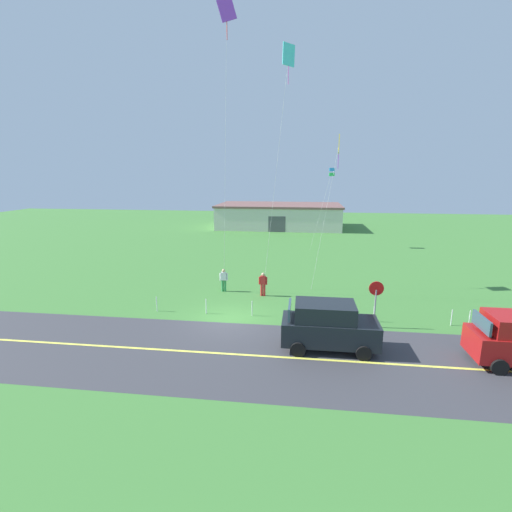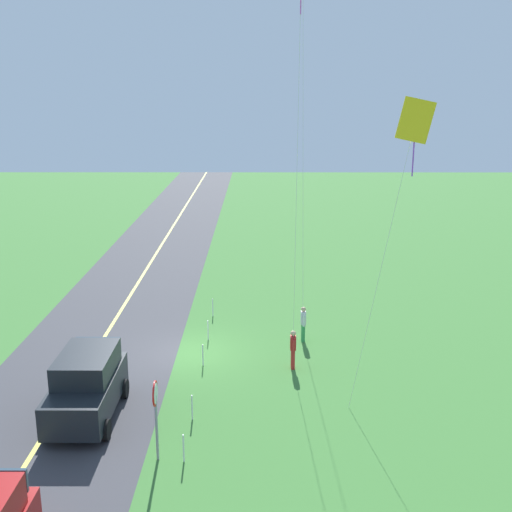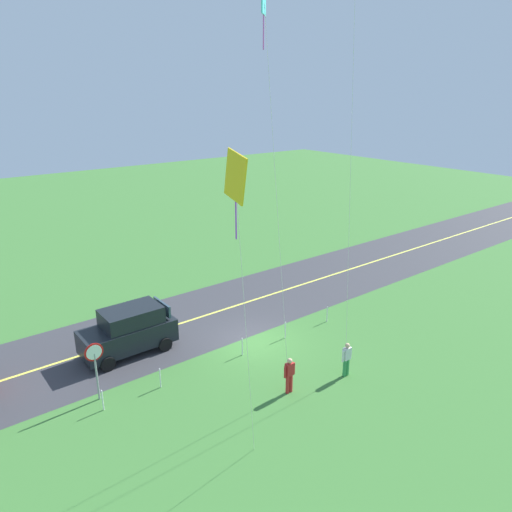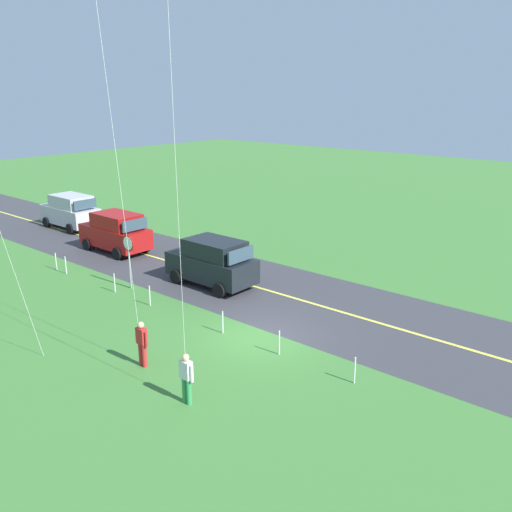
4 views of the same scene
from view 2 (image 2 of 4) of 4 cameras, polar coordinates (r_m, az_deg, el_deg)
ground_plane at (r=27.17m, az=-6.06°, el=-8.79°), size 120.00×120.00×0.10m
asphalt_road at (r=27.86m, az=-14.36°, el=-8.46°), size 120.00×7.00×0.00m
road_centre_stripe at (r=27.86m, az=-14.36°, el=-8.46°), size 120.00×0.16×0.00m
car_suv_foreground at (r=22.43m, az=-15.04°, el=-11.18°), size 4.40×2.12×2.24m
stop_sign at (r=19.30m, az=-9.05°, el=-13.16°), size 0.76×0.08×2.56m
person_adult_near at (r=27.95m, az=4.29°, el=-6.03°), size 0.58×0.22×1.60m
person_adult_companion at (r=25.31m, az=3.36°, el=-8.30°), size 0.58×0.22×1.60m
kite_green_far at (r=19.02m, az=14.10°, el=11.21°), size 1.67×1.89×10.62m
fence_post_0 at (r=31.07m, az=-3.93°, el=-4.66°), size 0.05×0.05×0.90m
fence_post_1 at (r=28.25m, az=-4.35°, el=-6.70°), size 0.05×0.05×0.90m
fence_post_2 at (r=25.75m, az=-4.82°, el=-8.92°), size 0.05×0.05×0.90m
fence_post_3 at (r=21.90m, az=-5.80°, el=-13.46°), size 0.05×0.05×0.90m
fence_post_4 at (r=19.75m, az=-6.56°, el=-16.88°), size 0.05×0.05×0.90m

